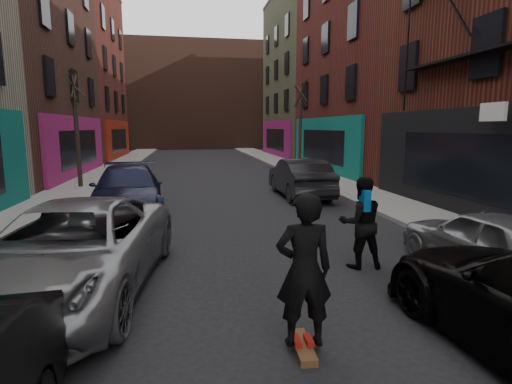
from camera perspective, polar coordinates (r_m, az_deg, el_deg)
name	(u,v)px	position (r m, az deg, el deg)	size (l,w,h in m)	color
sidewalk_left	(121,164)	(32.28, -18.78, 3.75)	(2.50, 84.00, 0.13)	gray
sidewalk_right	(280,162)	(32.74, 3.42, 4.29)	(2.50, 84.00, 0.13)	gray
buildings_right	(498,18)	(23.61, 31.25, 20.48)	(12.00, 56.00, 16.00)	#43261C
building_far	(194,97)	(57.91, -8.80, 13.23)	(40.00, 10.00, 14.00)	#47281E
tree_left_far	(76,116)	(20.38, -24.35, 9.83)	(2.00, 2.00, 6.50)	black
tree_right_far	(300,117)	(26.80, 6.36, 10.57)	(2.00, 2.00, 6.80)	black
parked_left_far	(73,250)	(7.65, -24.72, -7.52)	(2.64, 5.73, 1.59)	gray
parked_left_end	(128,190)	(14.04, -17.86, 0.24)	(2.24, 5.51, 1.60)	black
parked_right_far	(488,241)	(9.16, 30.19, -6.11)	(1.57, 3.90, 1.33)	gray
parked_right_end	(300,178)	(16.80, 6.25, 2.05)	(1.69, 4.86, 1.60)	black
skateboard	(302,347)	(5.63, 6.66, -21.12)	(0.22, 0.80, 0.10)	brown
skateboarder	(304,270)	(5.18, 6.88, -11.02)	(0.73, 0.48, 2.01)	black
pedestrian	(361,222)	(8.50, 14.74, -4.23)	(0.97, 0.79, 1.90)	black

